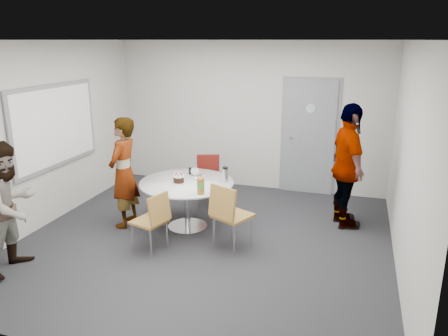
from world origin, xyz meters
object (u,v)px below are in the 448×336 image
(whiteboard, at_px, (55,126))
(chair_near_left, at_px, (154,217))
(door, at_px, (309,137))
(person_right, at_px, (348,167))
(chair_far, at_px, (208,175))
(chair_near_right, at_px, (228,211))
(table, at_px, (188,188))
(person_main, at_px, (124,173))
(person_left, at_px, (11,207))

(whiteboard, height_order, chair_near_left, whiteboard)
(door, height_order, person_right, door)
(chair_far, bearing_deg, chair_near_right, 97.44)
(table, distance_m, chair_near_right, 0.94)
(table, height_order, person_right, person_right)
(chair_far, xyz_separation_m, person_main, (-0.89, -1.23, 0.31))
(chair_near_left, relative_size, person_right, 0.44)
(person_left, bearing_deg, chair_near_right, -64.78)
(chair_near_right, relative_size, person_right, 0.50)
(table, distance_m, person_right, 2.35)
(door, relative_size, person_left, 1.33)
(chair_far, distance_m, person_main, 1.55)
(table, bearing_deg, person_main, -169.33)
(whiteboard, relative_size, chair_near_right, 2.07)
(chair_far, xyz_separation_m, person_right, (2.25, -0.28, 0.41))
(chair_near_right, distance_m, person_right, 1.97)
(whiteboard, xyz_separation_m, table, (2.08, 0.14, -0.83))
(door, distance_m, whiteboard, 4.25)
(chair_near_left, distance_m, person_right, 2.88)
(chair_near_left, height_order, person_main, person_main)
(chair_near_left, bearing_deg, door, -12.75)
(door, relative_size, whiteboard, 1.12)
(person_right, bearing_deg, chair_far, 62.79)
(table, bearing_deg, person_right, 19.14)
(door, bearing_deg, person_main, -136.25)
(chair_near_right, xyz_separation_m, person_main, (-1.71, 0.36, 0.26))
(chair_near_right, xyz_separation_m, chair_far, (-0.83, 1.59, -0.05))
(person_left, relative_size, person_right, 0.86)
(table, xyz_separation_m, chair_far, (-0.05, 1.05, -0.11))
(table, bearing_deg, chair_near_left, -98.80)
(door, bearing_deg, whiteboard, -147.34)
(table, xyz_separation_m, person_left, (-1.57, -1.73, 0.18))
(table, xyz_separation_m, chair_near_left, (-0.13, -0.87, -0.12))
(whiteboard, bearing_deg, chair_near_left, -20.60)
(chair_far, xyz_separation_m, person_left, (-1.51, -2.78, 0.29))
(person_right, bearing_deg, whiteboard, 81.91)
(chair_far, bearing_deg, person_left, 41.37)
(person_left, bearing_deg, person_main, -23.77)
(chair_near_right, bearing_deg, person_right, 66.80)
(table, distance_m, person_left, 2.34)
(chair_near_left, relative_size, chair_far, 0.97)
(table, xyz_separation_m, person_right, (2.20, 0.76, 0.31))
(whiteboard, xyz_separation_m, person_right, (4.28, 0.90, -0.52))
(chair_near_right, relative_size, chair_far, 1.09)
(door, xyz_separation_m, chair_near_left, (-1.62, -3.01, -0.53))
(table, relative_size, chair_far, 1.63)
(whiteboard, distance_m, person_left, 1.80)
(chair_far, height_order, person_right, person_right)
(person_main, height_order, person_left, person_main)
(whiteboard, bearing_deg, chair_near_right, -7.96)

